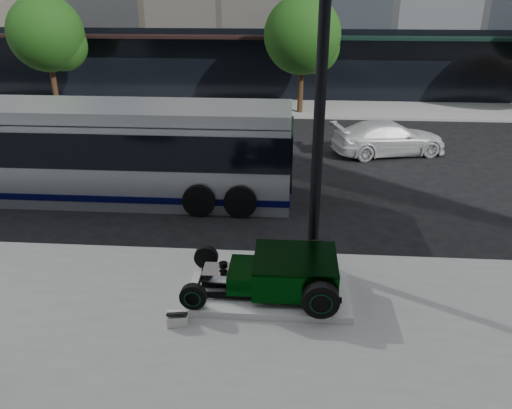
# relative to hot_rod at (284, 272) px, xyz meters

# --- Properties ---
(ground) EXTENTS (120.00, 120.00, 0.00)m
(ground) POSITION_rel_hot_rod_xyz_m (-0.55, 3.90, -0.70)
(ground) COLOR black
(ground) RESTS_ON ground
(sidewalk_far) EXTENTS (70.00, 4.00, 0.12)m
(sidewalk_far) POSITION_rel_hot_rod_xyz_m (-0.55, 17.90, -0.64)
(sidewalk_far) COLOR gray
(sidewalk_far) RESTS_ON ground
(street_trees) EXTENTS (29.80, 3.80, 5.70)m
(street_trees) POSITION_rel_hot_rod_xyz_m (0.60, 16.97, 3.07)
(street_trees) COLOR black
(street_trees) RESTS_ON sidewalk_far
(display_plinth) EXTENTS (3.40, 1.80, 0.15)m
(display_plinth) POSITION_rel_hot_rod_xyz_m (-0.33, -0.00, -0.50)
(display_plinth) COLOR silver
(display_plinth) RESTS_ON sidewalk_near
(hot_rod) EXTENTS (3.22, 2.00, 0.81)m
(hot_rod) POSITION_rel_hot_rod_xyz_m (0.00, 0.00, 0.00)
(hot_rod) COLOR black
(hot_rod) RESTS_ON display_plinth
(info_plaque) EXTENTS (0.44, 0.36, 0.31)m
(info_plaque) POSITION_rel_hot_rod_xyz_m (-2.05, -1.10, -0.45)
(info_plaque) COLOR silver
(info_plaque) RESTS_ON sidewalk_near
(lamppost) EXTENTS (0.44, 0.44, 7.91)m
(lamppost) POSITION_rel_hot_rod_xyz_m (0.63, 1.32, 3.08)
(lamppost) COLOR black
(lamppost) RESTS_ON sidewalk_near
(transit_bus) EXTENTS (12.12, 2.88, 2.92)m
(transit_bus) POSITION_rel_hot_rod_xyz_m (-5.93, 5.43, 0.79)
(transit_bus) COLOR #A1A5AA
(transit_bus) RESTS_ON ground
(white_sedan) EXTENTS (4.79, 2.90, 1.30)m
(white_sedan) POSITION_rel_hot_rod_xyz_m (3.91, 10.44, -0.05)
(white_sedan) COLOR silver
(white_sedan) RESTS_ON ground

